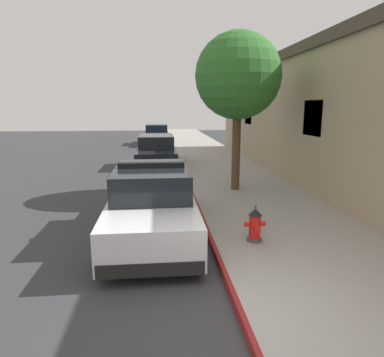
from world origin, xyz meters
TOP-DOWN VIEW (x-y plane):
  - ground_plane at (-4.15, 10.00)m, footprint 35.22×60.00m
  - sidewalk_pavement at (1.85, 10.00)m, footprint 3.69×60.00m
  - curb_painted_edge at (-0.04, 10.00)m, footprint 0.08×60.00m
  - police_cruiser at (-1.29, 3.62)m, footprint 1.94×4.84m
  - parked_car_silver_ahead at (-1.21, 12.78)m, footprint 1.94×4.84m
  - parked_car_dark_far at (-1.20, 23.46)m, footprint 1.94×4.84m
  - fire_hydrant at (0.83, 2.61)m, footprint 0.44×0.40m
  - street_tree at (1.46, 7.21)m, footprint 2.76×2.76m

SIDE VIEW (x-z plane):
  - ground_plane at x=-4.15m, z-range -0.20..0.00m
  - sidewalk_pavement at x=1.85m, z-range 0.00..0.16m
  - curb_painted_edge at x=-0.04m, z-range 0.00..0.16m
  - fire_hydrant at x=0.83m, z-range 0.13..0.89m
  - parked_car_silver_ahead at x=-1.21m, z-range -0.04..1.52m
  - parked_car_dark_far at x=-1.20m, z-range -0.04..1.52m
  - police_cruiser at x=-1.29m, z-range -0.10..1.58m
  - street_tree at x=1.46m, z-range 1.30..6.39m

